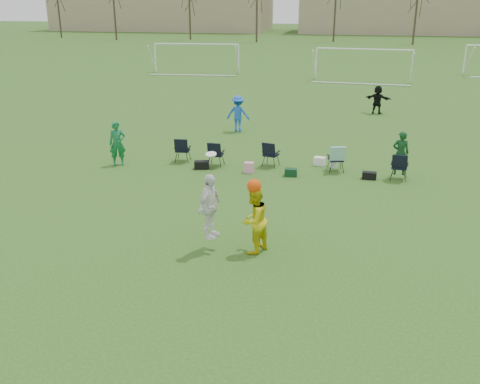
% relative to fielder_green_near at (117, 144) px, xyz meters
% --- Properties ---
extents(ground, '(260.00, 260.00, 0.00)m').
position_rel_fielder_green_near_xyz_m(ground, '(5.30, -7.10, -0.86)').
color(ground, '#28531A').
rests_on(ground, ground).
extents(fielder_green_near, '(0.74, 0.64, 1.72)m').
position_rel_fielder_green_near_xyz_m(fielder_green_near, '(0.00, 0.00, 0.00)').
color(fielder_green_near, '#136C3A').
rests_on(fielder_green_near, ground).
extents(fielder_blue, '(1.15, 0.69, 1.74)m').
position_rel_fielder_green_near_xyz_m(fielder_blue, '(3.35, 6.42, 0.01)').
color(fielder_blue, blue).
rests_on(fielder_blue, ground).
extents(fielder_black, '(1.53, 0.90, 1.57)m').
position_rel_fielder_green_near_xyz_m(fielder_black, '(10.06, 12.15, -0.07)').
color(fielder_black, black).
rests_on(fielder_black, ground).
extents(center_contest, '(1.90, 1.20, 2.60)m').
position_rel_fielder_green_near_xyz_m(center_contest, '(6.06, -6.39, 0.17)').
color(center_contest, white).
rests_on(center_contest, ground).
extents(sideline_setup, '(8.88, 1.92, 1.73)m').
position_rel_fielder_green_near_xyz_m(sideline_setup, '(6.80, 0.77, -0.34)').
color(sideline_setup, '#103D1B').
rests_on(sideline_setup, ground).
extents(goal_left, '(7.39, 0.76, 2.46)m').
position_rel_fielder_green_near_xyz_m(goal_left, '(-4.70, 26.90, 1.07)').
color(goal_left, white).
rests_on(goal_left, ground).
extents(goal_mid, '(7.40, 0.63, 2.46)m').
position_rel_fielder_green_near_xyz_m(goal_mid, '(9.30, 24.90, 1.07)').
color(goal_mid, white).
rests_on(goal_mid, ground).
extents(tree_line, '(110.28, 3.28, 11.40)m').
position_rel_fielder_green_near_xyz_m(tree_line, '(5.54, 62.74, 4.23)').
color(tree_line, '#382B21').
rests_on(tree_line, ground).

